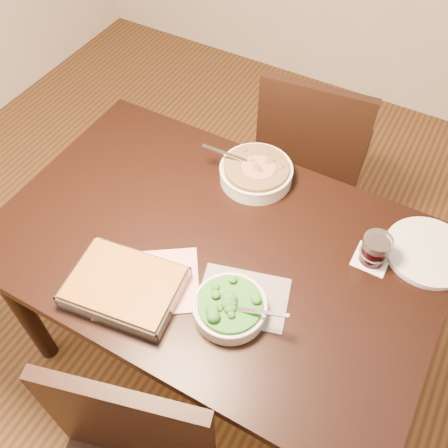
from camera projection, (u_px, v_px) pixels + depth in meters
name	position (u px, v px, depth m)	size (l,w,h in m)	color
ground	(217.00, 346.00, 2.16)	(4.00, 4.00, 0.00)	#462514
table	(215.00, 261.00, 1.65)	(1.40, 0.90, 0.75)	black
magazine_a	(147.00, 282.00, 1.48)	(0.31, 0.23, 0.01)	#C5384C
magazine_b	(243.00, 297.00, 1.45)	(0.26, 0.18, 0.00)	#222229
coaster	(371.00, 259.00, 1.54)	(0.10, 0.10, 0.00)	white
stew_bowl	(256.00, 172.00, 1.73)	(0.28, 0.26, 0.10)	silver
broccoli_bowl	(230.00, 307.00, 1.40)	(0.24, 0.21, 0.08)	silver
baking_dish	(125.00, 287.00, 1.45)	(0.35, 0.28, 0.06)	silver
wine_tumbler	(375.00, 249.00, 1.50)	(0.09, 0.09, 0.10)	black
dinner_plate	(428.00, 252.00, 1.55)	(0.27, 0.27, 0.02)	silver
chair_far	(313.00, 152.00, 2.17)	(0.49, 0.49, 0.94)	black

